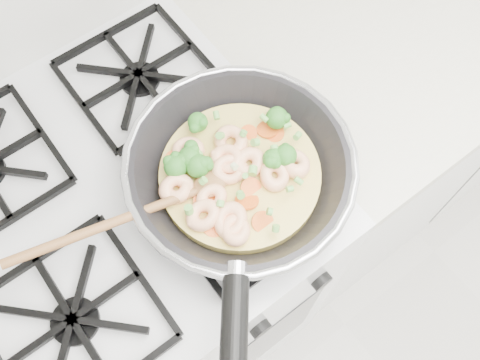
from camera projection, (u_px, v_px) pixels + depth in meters
stove at (152, 265)px, 1.26m from camera, size 0.60×0.60×0.92m
counter_right at (397, 95)px, 1.47m from camera, size 1.00×0.60×0.90m
skillet at (238, 174)px, 0.80m from camera, size 0.52×0.45×0.10m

